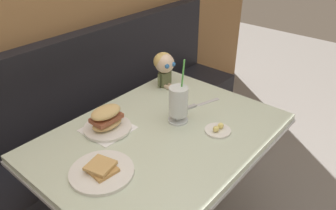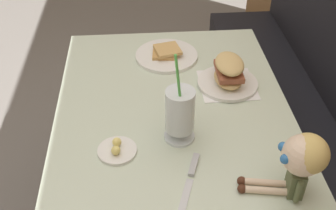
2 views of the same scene
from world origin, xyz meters
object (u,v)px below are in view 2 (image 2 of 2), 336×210
Objects in this scene: butter_knife at (191,173)px; seated_doll at (302,158)px; milkshake_glass at (180,113)px; toast_plate at (166,55)px; butter_saucer at (117,150)px; sandwich_plate at (228,75)px.

seated_doll is at bearing 73.40° from butter_knife.
milkshake_glass is 1.40× the size of seated_doll.
butter_saucer is at bearing -19.84° from toast_plate.
toast_plate is 0.79× the size of milkshake_glass.
butter_knife is at bearing -106.60° from seated_doll.
sandwich_plate is 0.51m from butter_saucer.
toast_plate is at bearing -179.30° from milkshake_glass.
butter_saucer is (0.05, -0.19, -0.09)m from milkshake_glass.
butter_knife is 1.01× the size of seated_doll.
sandwich_plate is 0.96× the size of butter_knife.
butter_knife is at bearing 63.17° from butter_saucer.
butter_saucer reaches higher than butter_knife.
toast_plate reaches higher than butter_saucer.
seated_doll is (0.08, 0.27, 0.12)m from butter_knife.
butter_saucer is (0.52, -0.19, -0.00)m from toast_plate.
toast_plate is 0.63m from butter_knife.
toast_plate is 0.30m from sandwich_plate.
milkshake_glass reaches higher than butter_knife.
milkshake_glass is (0.47, 0.01, 0.09)m from toast_plate.
milkshake_glass is 2.63× the size of butter_saucer.
toast_plate is 1.11× the size of seated_doll.
butter_knife is (0.16, 0.02, -0.10)m from milkshake_glass.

